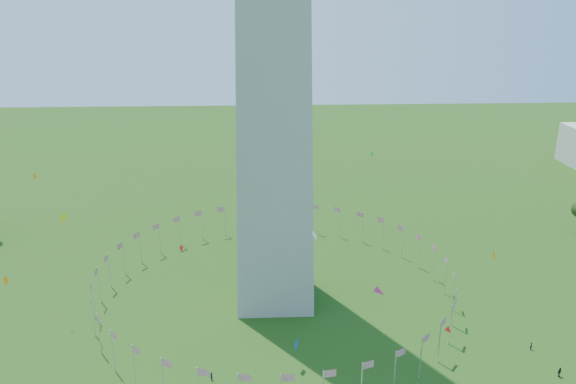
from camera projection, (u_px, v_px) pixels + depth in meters
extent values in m
cylinder|color=silver|center=(446.00, 277.00, 131.11)|extent=(0.24, 0.24, 9.00)
cylinder|color=silver|center=(434.00, 264.00, 137.63)|extent=(0.24, 0.24, 9.00)
cylinder|color=silver|center=(420.00, 252.00, 143.91)|extent=(0.24, 0.24, 9.00)
cylinder|color=silver|center=(403.00, 242.00, 149.74)|extent=(0.24, 0.24, 9.00)
cylinder|color=silver|center=(383.00, 234.00, 154.96)|extent=(0.24, 0.24, 9.00)
cylinder|color=silver|center=(362.00, 228.00, 159.39)|extent=(0.24, 0.24, 9.00)
cylinder|color=silver|center=(341.00, 223.00, 162.91)|extent=(0.24, 0.24, 9.00)
cylinder|color=silver|center=(318.00, 219.00, 165.41)|extent=(0.24, 0.24, 9.00)
cylinder|color=silver|center=(295.00, 217.00, 166.81)|extent=(0.24, 0.24, 9.00)
cylinder|color=silver|center=(271.00, 217.00, 167.08)|extent=(0.24, 0.24, 9.00)
cylinder|color=silver|center=(248.00, 218.00, 166.19)|extent=(0.24, 0.24, 9.00)
cylinder|color=silver|center=(225.00, 221.00, 164.19)|extent=(0.24, 0.24, 9.00)
cylinder|color=silver|center=(202.00, 225.00, 161.13)|extent=(0.24, 0.24, 9.00)
cylinder|color=silver|center=(180.00, 231.00, 157.10)|extent=(0.24, 0.24, 9.00)
cylinder|color=silver|center=(160.00, 238.00, 152.22)|extent=(0.24, 0.24, 9.00)
cylinder|color=silver|center=(141.00, 248.00, 146.65)|extent=(0.24, 0.24, 9.00)
cylinder|color=silver|center=(124.00, 258.00, 140.56)|extent=(0.24, 0.24, 9.00)
cylinder|color=silver|center=(110.00, 271.00, 134.12)|extent=(0.24, 0.24, 9.00)
cylinder|color=silver|center=(99.00, 285.00, 127.53)|extent=(0.24, 0.24, 9.00)
cylinder|color=silver|center=(93.00, 300.00, 121.00)|extent=(0.24, 0.24, 9.00)
cylinder|color=silver|center=(93.00, 317.00, 114.73)|extent=(0.24, 0.24, 9.00)
cylinder|color=silver|center=(99.00, 334.00, 108.89)|extent=(0.24, 0.24, 9.00)
cylinder|color=silver|center=(113.00, 351.00, 103.68)|extent=(0.24, 0.24, 9.00)
cylinder|color=silver|center=(134.00, 367.00, 99.25)|extent=(0.24, 0.24, 9.00)
cylinder|color=silver|center=(163.00, 380.00, 95.73)|extent=(0.24, 0.24, 9.00)
cylinder|color=silver|center=(395.00, 373.00, 97.51)|extent=(0.24, 0.24, 9.00)
cylinder|color=silver|center=(421.00, 358.00, 101.54)|extent=(0.24, 0.24, 9.00)
cylinder|color=silver|center=(439.00, 342.00, 106.42)|extent=(0.24, 0.24, 9.00)
cylinder|color=silver|center=(451.00, 325.00, 111.99)|extent=(0.24, 0.24, 9.00)
cylinder|color=silver|center=(455.00, 308.00, 118.08)|extent=(0.24, 0.24, 9.00)
cylinder|color=silver|center=(453.00, 292.00, 124.52)|extent=(0.24, 0.24, 9.00)
imported|color=black|center=(211.00, 376.00, 102.48)|extent=(0.65, 0.71, 1.64)
imported|color=black|center=(560.00, 372.00, 103.40)|extent=(1.32, 1.16, 1.91)
imported|color=black|center=(531.00, 346.00, 111.39)|extent=(0.49, 0.66, 1.68)
plane|color=#CC2699|center=(378.00, 291.00, 99.23)|extent=(1.69, 2.45, 2.59)
plane|color=orange|center=(494.00, 255.00, 76.72)|extent=(1.51, 0.98, 1.75)
plane|color=yellow|center=(63.00, 218.00, 83.10)|extent=(0.65, 1.80, 1.68)
plane|color=orange|center=(34.00, 176.00, 117.27)|extent=(0.34, 1.73, 1.72)
plane|color=red|center=(181.00, 248.00, 108.72)|extent=(0.79, 0.92, 1.12)
plane|color=white|center=(314.00, 235.00, 99.78)|extent=(1.88, 0.85, 1.68)
plane|color=green|center=(372.00, 154.00, 127.02)|extent=(1.15, 0.89, 1.26)
plane|color=red|center=(448.00, 330.00, 109.46)|extent=(0.98, 1.11, 1.47)
plane|color=blue|center=(296.00, 345.00, 104.69)|extent=(1.70, 1.15, 2.05)
plane|color=orange|center=(6.00, 280.00, 128.52)|extent=(1.00, 1.54, 1.71)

